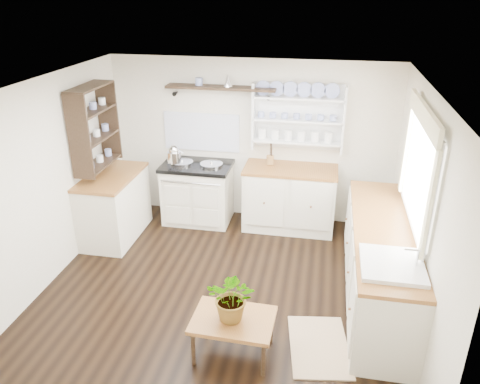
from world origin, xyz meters
The scene contains 19 objects.
floor centered at (0.00, 0.00, 0.00)m, with size 4.00×3.80×0.01m, color black.
wall_back centered at (0.00, 1.90, 1.15)m, with size 4.00×0.02×2.30m, color beige.
wall_right centered at (2.00, 0.00, 1.15)m, with size 0.02×3.80×2.30m, color beige.
wall_left centered at (-2.00, 0.00, 1.15)m, with size 0.02×3.80×2.30m, color beige.
ceiling centered at (0.00, 0.00, 2.30)m, with size 4.00×3.80×0.01m, color white.
window centered at (1.95, 0.15, 1.56)m, with size 0.08×1.55×1.22m.
aga_cooker centered at (-0.72, 1.57, 0.44)m, with size 0.97×0.68×0.90m.
back_cabinets centered at (0.60, 1.60, 0.46)m, with size 1.27×0.63×0.90m.
right_cabinets centered at (1.70, 0.10, 0.46)m, with size 0.62×2.43×0.90m.
belfast_sink centered at (1.70, -0.65, 0.80)m, with size 0.55×0.60×0.45m.
left_cabinets centered at (-1.70, 0.90, 0.46)m, with size 0.62×1.13×0.90m.
plate_rack centered at (0.65, 1.86, 1.56)m, with size 1.20×0.22×0.90m.
high_shelf centered at (-0.40, 1.78, 1.91)m, with size 1.50×0.29×0.16m.
left_shelving centered at (-1.84, 0.90, 1.55)m, with size 0.28×0.80×1.05m, color black.
kettle centered at (-1.00, 1.45, 1.05)m, with size 0.19×0.19×0.24m, color silver, non-canonical shape.
utensil_crock centered at (0.30, 1.68, 0.97)m, with size 0.10×0.10×0.12m, color olive.
center_table centered at (0.33, -1.01, 0.36)m, with size 0.76×0.55×0.40m.
potted_plant centered at (0.33, -1.01, 0.64)m, with size 0.43×0.37×0.48m, color #3F7233.
floor_rug centered at (1.12, -0.78, 0.01)m, with size 0.55×0.85×0.02m, color #996F59.
Camera 1 is at (1.03, -4.36, 3.20)m, focal length 35.00 mm.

